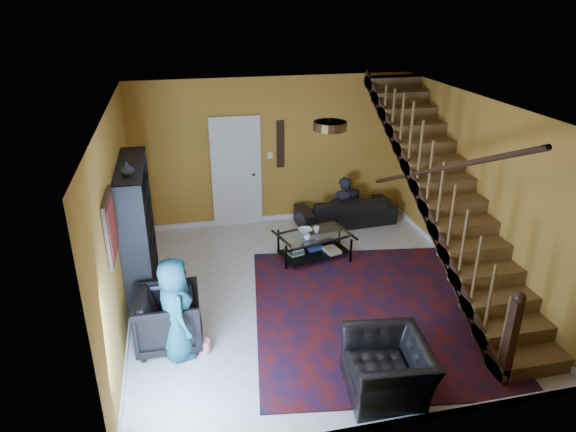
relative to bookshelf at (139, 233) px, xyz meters
name	(u,v)px	position (x,y,z in m)	size (l,w,h in m)	color
floor	(308,292)	(2.40, -0.60, -0.96)	(5.50, 5.50, 0.00)	beige
room	(212,257)	(1.07, 0.73, -0.91)	(5.50, 5.50, 5.50)	#BA7729
staircase	(447,195)	(4.53, -0.60, 0.43)	(0.95, 5.02, 3.18)	brown
bookshelf	(139,233)	(0.00, 0.00, 0.00)	(0.35, 1.80, 2.00)	black
door	(236,174)	(1.70, 2.12, 0.06)	(0.82, 0.05, 2.05)	silver
framed_picture	(110,227)	(-0.17, -1.50, 0.79)	(0.04, 0.74, 0.74)	maroon
wall_hanging	(280,144)	(2.55, 2.13, 0.59)	(0.14, 0.03, 0.90)	black
ceiling_fixture	(330,126)	(2.40, -1.40, 1.78)	(0.40, 0.40, 0.10)	#3F2814
rug	(370,311)	(3.12, -1.31, -0.96)	(3.23, 3.69, 0.02)	#4A0F0D
sofa	(345,210)	(3.76, 1.70, -0.69)	(1.90, 0.74, 0.55)	black
armchair_left	(169,319)	(0.35, -1.41, -0.59)	(0.80, 0.82, 0.75)	black
armchair_right	(388,369)	(2.72, -2.85, -0.64)	(1.00, 0.87, 0.65)	black
person_adult_a	(343,211)	(3.72, 1.75, -0.72)	(0.51, 0.33, 1.39)	black
person_adult_b	(351,216)	(3.90, 1.75, -0.85)	(0.55, 0.43, 1.13)	black
person_child	(175,309)	(0.45, -1.67, -0.29)	(0.65, 0.43, 1.34)	#195B61
coffee_table	(314,244)	(2.77, 0.44, -0.71)	(1.30, 0.96, 0.44)	black
cup_a	(307,237)	(2.60, 0.27, -0.48)	(0.11, 0.11, 0.09)	#999999
cup_b	(316,230)	(2.82, 0.49, -0.47)	(0.11, 0.11, 0.10)	#999999
bowl	(305,230)	(2.64, 0.55, -0.49)	(0.23, 0.23, 0.06)	#999999
vase	(127,169)	(0.00, -0.50, 1.13)	(0.18, 0.18, 0.19)	#999999
popcorn_bucket	(204,346)	(0.76, -1.71, -0.86)	(0.15, 0.15, 0.17)	red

